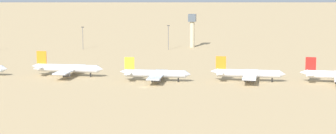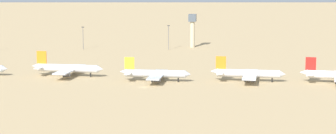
{
  "view_description": "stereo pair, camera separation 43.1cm",
  "coord_description": "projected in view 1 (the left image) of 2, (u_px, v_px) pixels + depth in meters",
  "views": [
    {
      "loc": [
        60.72,
        -291.53,
        56.22
      ],
      "look_at": [
        7.26,
        24.5,
        6.0
      ],
      "focal_mm": 69.42,
      "sensor_mm": 36.0,
      "label": 1
    },
    {
      "loc": [
        61.14,
        -291.46,
        56.22
      ],
      "look_at": [
        7.26,
        24.5,
        6.0
      ],
      "focal_mm": 69.42,
      "sensor_mm": 36.0,
      "label": 2
    }
  ],
  "objects": [
    {
      "name": "parked_jet_orange_4",
      "position": [
        247.0,
        73.0,
        317.33
      ],
      "size": [
        36.75,
        30.73,
        12.18
      ],
      "rotation": [
        0.0,
        0.0,
        0.01
      ],
      "color": "silver",
      "rests_on": "ground"
    },
    {
      "name": "light_pole_mid",
      "position": [
        83.0,
        36.0,
        438.8
      ],
      "size": [
        1.8,
        0.5,
        15.31
      ],
      "color": "#59595E",
      "rests_on": "ground"
    },
    {
      "name": "parked_jet_yellow_3",
      "position": [
        155.0,
        74.0,
        317.59
      ],
      "size": [
        35.52,
        29.78,
        11.75
      ],
      "rotation": [
        0.0,
        0.0,
        0.03
      ],
      "color": "silver",
      "rests_on": "ground"
    },
    {
      "name": "parked_jet_orange_2",
      "position": [
        67.0,
        68.0,
        332.15
      ],
      "size": [
        38.43,
        32.2,
        12.71
      ],
      "rotation": [
        0.0,
        0.0,
        -0.03
      ],
      "color": "silver",
      "rests_on": "ground"
    },
    {
      "name": "ground",
      "position": [
        144.0,
        87.0,
        302.69
      ],
      "size": [
        4000.0,
        4000.0,
        0.0
      ],
      "primitive_type": "plane",
      "color": "tan"
    },
    {
      "name": "control_tower",
      "position": [
        192.0,
        27.0,
        448.77
      ],
      "size": [
        5.2,
        5.2,
        23.02
      ],
      "color": "#C6B793",
      "rests_on": "ground"
    },
    {
      "name": "light_pole_west",
      "position": [
        168.0,
        36.0,
        437.29
      ],
      "size": [
        1.8,
        0.5,
        16.45
      ],
      "color": "#59595E",
      "rests_on": "ground"
    }
  ]
}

